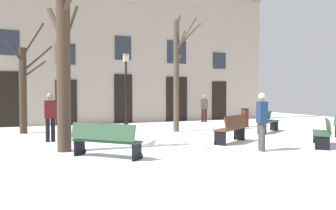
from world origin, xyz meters
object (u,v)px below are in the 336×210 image
object	(u,v)px
bench_by_litter_bin	(106,140)
person_by_shop_door	(204,107)
bench_back_to_back_left	(323,133)
person_near_bench	(50,115)
bench_near_center_tree	(267,121)
tree_foreground	(24,86)
person_crossing_plaza	(262,119)
bench_back_to_back_right	(232,128)
tree_center	(64,64)
tree_near_facade	(177,72)
litter_bin	(245,118)
streetlamp	(126,82)

from	to	relation	value
bench_by_litter_bin	person_by_shop_door	size ratio (longest dim) A/B	1.09
bench_back_to_back_left	person_near_bench	xyz separation A→B (m)	(-7.87, 4.45, 0.50)
bench_by_litter_bin	bench_near_center_tree	bearing A→B (deg)	-112.43
person_near_bench	bench_back_to_back_left	bearing A→B (deg)	146.06
tree_foreground	person_crossing_plaza	bearing A→B (deg)	-49.17
bench_back_to_back_left	bench_back_to_back_right	bearing A→B (deg)	-85.55
bench_back_to_back_left	person_near_bench	distance (m)	9.06
tree_foreground	bench_back_to_back_left	xyz separation A→B (m)	(8.70, -7.45, -1.53)
tree_center	tree_near_facade	distance (m)	6.10
tree_center	person_near_bench	distance (m)	2.71
tree_center	bench_back_to_back_right	size ratio (longest dim) A/B	2.88
litter_bin	person_by_shop_door	xyz separation A→B (m)	(-0.52, 3.21, 0.40)
litter_bin	bench_back_to_back_right	bearing A→B (deg)	-130.00
bench_back_to_back_right	person_by_shop_door	size ratio (longest dim) A/B	1.06
bench_back_to_back_left	person_crossing_plaza	size ratio (longest dim) A/B	0.87
litter_bin	bench_by_litter_bin	size ratio (longest dim) A/B	0.54
tree_center	streetlamp	distance (m)	6.86
streetlamp	bench_near_center_tree	distance (m)	6.85
tree_foreground	bench_near_center_tree	size ratio (longest dim) A/B	2.73
tree_foreground	person_by_shop_door	distance (m)	9.79
tree_near_facade	bench_back_to_back_left	size ratio (longest dim) A/B	3.32
bench_by_litter_bin	person_by_shop_door	bearing A→B (deg)	-85.86
bench_back_to_back_right	person_crossing_plaza	size ratio (longest dim) A/B	0.98
tree_near_facade	bench_back_to_back_left	distance (m)	6.53
tree_center	streetlamp	xyz separation A→B (m)	(3.53, 5.88, -0.30)
tree_foreground	litter_bin	size ratio (longest dim) A/B	5.10
bench_near_center_tree	bench_back_to_back_left	size ratio (longest dim) A/B	1.16
bench_back_to_back_left	bench_near_center_tree	bearing A→B (deg)	-149.36
person_near_bench	streetlamp	bearing A→B (deg)	-139.97
bench_back_to_back_right	person_near_bench	xyz separation A→B (m)	(-5.67, 2.64, 0.46)
tree_foreground	person_near_bench	bearing A→B (deg)	-74.52
person_crossing_plaza	person_near_bench	xyz separation A→B (m)	(-5.55, 4.38, -0.00)
bench_near_center_tree	litter_bin	bearing A→B (deg)	45.18
tree_near_facade	bench_back_to_back_left	xyz separation A→B (m)	(2.53, -5.61, -2.17)
person_by_shop_door	tree_foreground	bearing A→B (deg)	24.68
bench_near_center_tree	bench_back_to_back_left	world-z (taller)	bench_near_center_tree
tree_center	litter_bin	world-z (taller)	tree_center
tree_center	person_by_shop_door	world-z (taller)	tree_center
bench_near_center_tree	person_by_shop_door	xyz separation A→B (m)	(-0.05, 5.47, 0.38)
streetlamp	bench_by_litter_bin	xyz separation A→B (m)	(-2.65, -7.37, -1.77)
person_crossing_plaza	person_by_shop_door	xyz separation A→B (m)	(3.18, 9.21, -0.09)
person_crossing_plaza	streetlamp	bearing A→B (deg)	31.01
tree_near_facade	bench_near_center_tree	distance (m)	4.43
tree_foreground	person_near_bench	distance (m)	3.28
bench_near_center_tree	person_by_shop_door	distance (m)	5.48
streetlamp	bench_back_to_back_left	xyz separation A→B (m)	(4.10, -8.15, -1.79)
tree_near_facade	person_by_shop_door	xyz separation A→B (m)	(3.38, 3.67, -1.76)
tree_center	tree_foreground	distance (m)	5.31
tree_near_facade	tree_foreground	xyz separation A→B (m)	(-6.17, 1.84, -0.64)
bench_by_litter_bin	tree_near_facade	bearing A→B (deg)	-85.23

